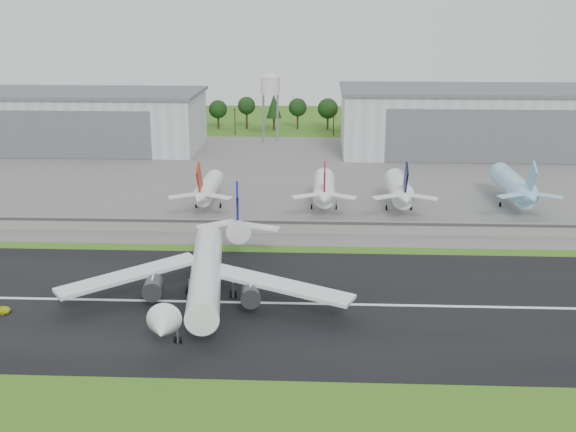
{
  "coord_description": "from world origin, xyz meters",
  "views": [
    {
      "loc": [
        16.7,
        -119.27,
        55.39
      ],
      "look_at": [
        9.23,
        40.0,
        9.0
      ],
      "focal_mm": 45.0,
      "sensor_mm": 36.0,
      "label": 1
    }
  ],
  "objects_px": {
    "main_airliner": "(206,280)",
    "parked_jet_skyblue": "(515,186)",
    "parked_jet_red_a": "(207,189)",
    "parked_jet_navy": "(400,190)",
    "parked_jet_red_b": "(324,189)"
  },
  "relations": [
    {
      "from": "main_airliner",
      "to": "parked_jet_red_a",
      "type": "xyz_separation_m",
      "value": [
        -10.13,
        66.95,
        1.02
      ]
    },
    {
      "from": "parked_jet_red_a",
      "to": "parked_jet_navy",
      "type": "height_order",
      "value": "parked_jet_navy"
    },
    {
      "from": "parked_jet_red_a",
      "to": "main_airliner",
      "type": "bearing_deg",
      "value": -81.4
    },
    {
      "from": "main_airliner",
      "to": "parked_jet_red_a",
      "type": "relative_size",
      "value": 1.89
    },
    {
      "from": "parked_jet_red_a",
      "to": "parked_jet_red_b",
      "type": "height_order",
      "value": "parked_jet_red_b"
    },
    {
      "from": "main_airliner",
      "to": "parked_jet_red_a",
      "type": "bearing_deg",
      "value": -88.52
    },
    {
      "from": "parked_jet_red_a",
      "to": "parked_jet_red_b",
      "type": "relative_size",
      "value": 1.0
    },
    {
      "from": "parked_jet_red_a",
      "to": "parked_jet_navy",
      "type": "distance_m",
      "value": 54.16
    },
    {
      "from": "main_airliner",
      "to": "parked_jet_skyblue",
      "type": "xyz_separation_m",
      "value": [
        76.96,
        72.05,
        1.62
      ]
    },
    {
      "from": "parked_jet_navy",
      "to": "parked_jet_red_b",
      "type": "bearing_deg",
      "value": -179.99
    },
    {
      "from": "parked_jet_navy",
      "to": "parked_jet_skyblue",
      "type": "bearing_deg",
      "value": 8.68
    },
    {
      "from": "parked_jet_skyblue",
      "to": "parked_jet_navy",
      "type": "bearing_deg",
      "value": -171.32
    },
    {
      "from": "parked_jet_navy",
      "to": "parked_jet_skyblue",
      "type": "relative_size",
      "value": 0.84
    },
    {
      "from": "main_airliner",
      "to": "parked_jet_skyblue",
      "type": "distance_m",
      "value": 105.43
    },
    {
      "from": "main_airliner",
      "to": "parked_jet_red_b",
      "type": "xyz_separation_m",
      "value": [
        22.88,
        67.02,
        1.43
      ]
    }
  ]
}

